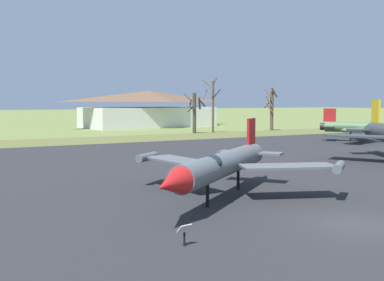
{
  "coord_description": "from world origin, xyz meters",
  "views": [
    {
      "loc": [
        -16.19,
        -14.26,
        5.46
      ],
      "look_at": [
        -0.14,
        14.42,
        2.71
      ],
      "focal_mm": 43.97,
      "sensor_mm": 36.0,
      "label": 1
    }
  ],
  "objects_px": {
    "jet_fighter_front_left": "(222,164)",
    "jet_fighter_rear_right": "(373,127)",
    "info_placard_front_left": "(184,232)",
    "visitor_building": "(149,109)"
  },
  "relations": [
    {
      "from": "info_placard_front_left",
      "to": "jet_fighter_rear_right",
      "type": "xyz_separation_m",
      "value": [
        43.33,
        27.47,
        1.44
      ]
    },
    {
      "from": "visitor_building",
      "to": "jet_fighter_front_left",
      "type": "bearing_deg",
      "value": -110.93
    },
    {
      "from": "jet_fighter_front_left",
      "to": "jet_fighter_rear_right",
      "type": "relative_size",
      "value": 1.01
    },
    {
      "from": "jet_fighter_front_left",
      "to": "visitor_building",
      "type": "distance_m",
      "value": 75.48
    },
    {
      "from": "jet_fighter_front_left",
      "to": "info_placard_front_left",
      "type": "height_order",
      "value": "jet_fighter_front_left"
    },
    {
      "from": "jet_fighter_front_left",
      "to": "info_placard_front_left",
      "type": "xyz_separation_m",
      "value": [
        -5.9,
        -6.52,
        -1.41
      ]
    },
    {
      "from": "jet_fighter_rear_right",
      "to": "visitor_building",
      "type": "relative_size",
      "value": 0.43
    },
    {
      "from": "info_placard_front_left",
      "to": "visitor_building",
      "type": "relative_size",
      "value": 0.03
    },
    {
      "from": "jet_fighter_rear_right",
      "to": "visitor_building",
      "type": "distance_m",
      "value": 50.66
    },
    {
      "from": "jet_fighter_rear_right",
      "to": "info_placard_front_left",
      "type": "bearing_deg",
      "value": -147.62
    }
  ]
}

